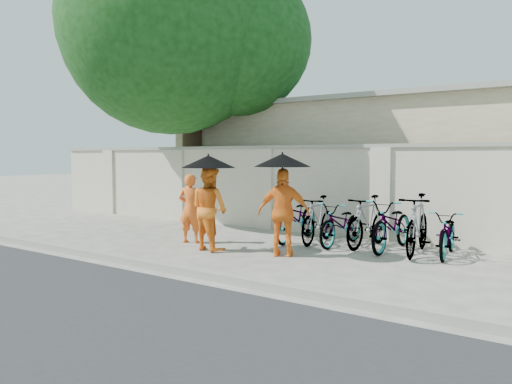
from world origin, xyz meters
The scene contains 17 objects.
ground centered at (0.00, 0.00, 0.00)m, with size 80.00×80.00×0.00m, color #B6AF9C.
kerb centered at (0.00, -1.70, 0.06)m, with size 40.00×0.16×0.12m, color gray.
compound_wall centered at (1.00, 3.20, 1.00)m, with size 20.00×0.30×2.00m, color beige.
building_behind centered at (2.00, 7.00, 1.60)m, with size 14.00×6.00×3.20m, color beige.
shade_tree centered at (-3.66, 2.97, 5.10)m, with size 6.70×6.20×8.20m.
monk_left centered at (-1.15, 0.48, 0.73)m, with size 0.53×0.35×1.45m, color orange.
monk_center centered at (-0.29, 0.09, 0.81)m, with size 0.79×0.61×1.62m, color orange.
parasol_center centered at (-0.24, 0.01, 1.71)m, with size 1.04×1.04×0.91m.
monk_right centered at (1.21, 0.39, 0.80)m, with size 0.94×0.39×1.60m, color orange.
parasol_right centered at (1.23, 0.31, 1.74)m, with size 1.03×1.03×0.95m.
bike_0 centered at (0.56, 1.97, 0.51)m, with size 0.68×1.96×1.03m, color gray.
bike_1 centered at (1.07, 1.96, 0.50)m, with size 0.47×1.65×0.99m, color gray.
bike_2 centered at (1.59, 2.00, 0.45)m, with size 0.59×1.70×0.89m, color gray.
bike_3 centered at (2.11, 2.10, 0.52)m, with size 0.49×1.73×1.04m, color gray.
bike_4 centered at (2.63, 2.07, 0.50)m, with size 0.66×1.90×1.00m, color gray.
bike_5 centered at (3.15, 1.93, 0.56)m, with size 0.53×1.87×1.12m, color gray.
bike_6 centered at (3.67, 2.06, 0.43)m, with size 0.57×1.63×0.86m, color gray.
Camera 1 is at (5.97, -7.21, 1.81)m, focal length 35.00 mm.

